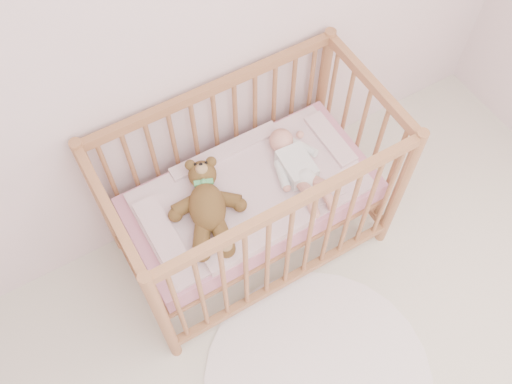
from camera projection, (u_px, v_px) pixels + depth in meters
wall_back at (163, 30)px, 2.24m from camera, size 4.00×0.02×2.70m
crib at (251, 197)px, 2.84m from camera, size 1.36×0.76×1.00m
mattress at (251, 198)px, 2.85m from camera, size 1.22×0.62×0.13m
blanket at (251, 191)px, 2.78m from camera, size 1.10×0.58×0.06m
baby at (297, 164)px, 2.78m from camera, size 0.29×0.56×0.13m
teddy_bear at (207, 207)px, 2.64m from camera, size 0.55×0.65×0.15m
rug at (318, 379)px, 2.87m from camera, size 1.15×1.15×0.01m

